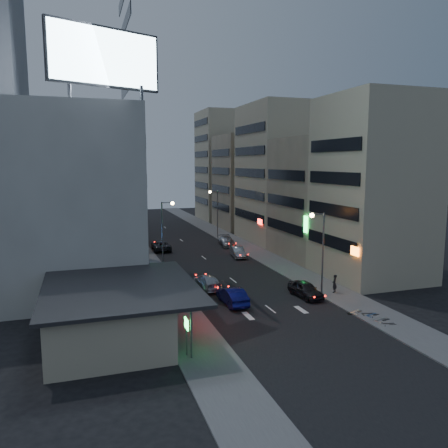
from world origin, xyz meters
name	(u,v)px	position (x,y,z in m)	size (l,w,h in m)	color
ground	(291,325)	(0.00, 0.00, 0.00)	(180.00, 180.00, 0.00)	black
sidewalk_left	(141,255)	(-8.00, 30.00, 0.06)	(4.00, 120.00, 0.12)	#4C4C4F
sidewalk_right	(248,248)	(8.00, 30.00, 0.06)	(4.00, 120.00, 0.12)	#4C4C4F
food_court	(109,311)	(-13.90, 2.00, 1.98)	(11.00, 13.00, 3.88)	tan
white_building	(66,198)	(-17.00, 20.00, 9.00)	(14.00, 24.00, 18.00)	#B5B5B0
shophouse_near	(373,188)	(15.00, 10.50, 10.00)	(10.00, 11.00, 20.00)	tan
shophouse_mid	(322,198)	(15.50, 22.00, 8.00)	(11.00, 12.00, 16.00)	tan
shophouse_far	(278,174)	(15.00, 35.00, 11.00)	(10.00, 14.00, 22.00)	tan
far_left_a	(80,180)	(-15.50, 45.00, 10.00)	(11.00, 10.00, 20.00)	#B5B5B0
far_left_b	(78,190)	(-16.00, 58.00, 7.50)	(12.00, 10.00, 15.00)	slate
far_right_a	(247,182)	(15.50, 50.00, 9.00)	(11.00, 12.00, 18.00)	tan
far_right_b	(227,166)	(16.00, 64.00, 12.00)	(12.00, 12.00, 24.00)	tan
billboard	(105,58)	(-12.99, 9.97, 21.66)	(9.52, 3.75, 6.20)	#595B60
street_lamp_right_near	(320,242)	(5.90, 6.00, 5.36)	(1.60, 0.44, 8.02)	#595B60
street_lamp_left	(165,224)	(-5.90, 22.00, 5.36)	(1.60, 0.44, 8.02)	#595B60
street_lamp_right_far	(215,207)	(5.90, 40.00, 5.36)	(1.60, 0.44, 8.02)	#595B60
parked_car_right_near	(306,289)	(4.62, 6.14, 0.76)	(1.79, 4.45, 1.52)	black
parked_car_right_mid	(238,252)	(4.48, 24.88, 0.72)	(1.52, 4.36, 1.44)	#A4A7AC
parked_car_left	(161,245)	(-4.65, 32.73, 0.73)	(2.42, 5.25, 1.46)	#2C2B31
parked_car_right_far	(227,241)	(5.60, 32.87, 0.73)	(2.03, 5.00, 1.45)	gray
road_car_blue	(232,296)	(-2.74, 6.35, 0.78)	(1.65, 4.74, 1.56)	navy
road_car_silver	(207,282)	(-3.56, 11.82, 0.73)	(2.03, 5.00, 1.45)	#AFB2B7
person	(334,284)	(7.86, 6.26, 1.02)	(0.65, 0.43, 1.79)	black
scooter_black_a	(394,317)	(7.90, -2.38, 0.61)	(1.61, 0.54, 0.99)	black
scooter_silver_a	(384,310)	(7.94, -1.13, 0.74)	(2.03, 0.68, 1.24)	#AAADB1
scooter_blue	(375,307)	(7.91, 0.02, 0.65)	(1.73, 0.58, 1.06)	navy
scooter_black_b	(374,307)	(7.87, 0.07, 0.64)	(1.69, 0.56, 1.04)	black
scooter_silver_b	(358,304)	(7.04, 1.18, 0.65)	(1.75, 0.58, 1.07)	#B3B7BB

